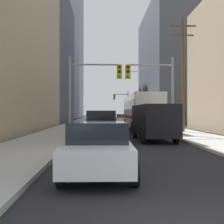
{
  "coord_description": "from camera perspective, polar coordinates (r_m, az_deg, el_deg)",
  "views": [
    {
      "loc": [
        -1.59,
        -3.28,
        1.8
      ],
      "look_at": [
        0.0,
        34.42,
        1.83
      ],
      "focal_mm": 43.38,
      "sensor_mm": 36.0,
      "label": 1
    }
  ],
  "objects": [
    {
      "name": "traffic_signal_near_right",
      "position": [
        20.92,
        8.46,
        6.1
      ],
      "size": [
        3.7,
        0.44,
        6.0
      ],
      "color": "gray",
      "rests_on": "ground"
    },
    {
      "name": "traffic_signal_far_right",
      "position": [
        54.23,
        2.07,
        2.28
      ],
      "size": [
        3.04,
        0.44,
        6.0
      ],
      "color": "gray",
      "rests_on": "ground"
    },
    {
      "name": "sedan_beige",
      "position": [
        41.84,
        2.02,
        -1.46
      ],
      "size": [
        1.95,
        4.21,
        1.52
      ],
      "color": "#C6B793",
      "rests_on": "ground"
    },
    {
      "name": "utility_pole_right",
      "position": [
        24.09,
        14.74,
        7.98
      ],
      "size": [
        2.2,
        0.28,
        9.78
      ],
      "color": "brown",
      "rests_on": "ground"
    },
    {
      "name": "pickup_truck_silver",
      "position": [
        16.52,
        -2.2,
        -3.05
      ],
      "size": [
        2.2,
        5.47,
        1.9
      ],
      "color": "#B7BABF",
      "rests_on": "ground"
    },
    {
      "name": "building_left_far_tower",
      "position": [
        96.52,
        -11.96,
        12.41
      ],
      "size": [
        18.21,
        21.06,
        45.27
      ],
      "primitive_type": "cube",
      "color": "#93939E",
      "rests_on": "ground"
    },
    {
      "name": "street_lamp_right",
      "position": [
        36.76,
        5.79,
        4.21
      ],
      "size": [
        2.32,
        0.32,
        7.5
      ],
      "color": "gray",
      "rests_on": "ground"
    },
    {
      "name": "building_left_mid_office",
      "position": [
        53.43,
        -18.67,
        11.17
      ],
      "size": [
        16.97,
        27.65,
        24.39
      ],
      "primitive_type": "cube",
      "color": "#4C515B",
      "rests_on": "ground"
    },
    {
      "name": "sidewalk_right",
      "position": [
        53.72,
        4.74,
        -1.89
      ],
      "size": [
        3.57,
        160.0,
        0.15
      ],
      "primitive_type": "cube",
      "color": "#9E9E99",
      "rests_on": "ground"
    },
    {
      "name": "city_bus",
      "position": [
        26.72,
        6.11,
        0.23
      ],
      "size": [
        2.67,
        11.53,
        3.4
      ],
      "color": "silver",
      "rests_on": "ground"
    },
    {
      "name": "sedan_navy",
      "position": [
        30.7,
        -2.59,
        -1.97
      ],
      "size": [
        1.96,
        4.26,
        1.52
      ],
      "color": "#141E4C",
      "rests_on": "ground"
    },
    {
      "name": "sedan_grey",
      "position": [
        22.39,
        -2.23,
        -2.68
      ],
      "size": [
        1.95,
        4.22,
        1.52
      ],
      "color": "slate",
      "rests_on": "ground"
    },
    {
      "name": "building_right_mid_block",
      "position": [
        56.04,
        17.45,
        9.2
      ],
      "size": [
        19.74,
        22.8,
        21.61
      ],
      "primitive_type": "cube",
      "color": "#4C515B",
      "rests_on": "ground"
    },
    {
      "name": "traffic_signal_near_left",
      "position": [
        20.56,
        -4.1,
        6.25
      ],
      "size": [
        4.02,
        0.44,
        6.0
      ],
      "color": "gray",
      "rests_on": "ground"
    },
    {
      "name": "sedan_white",
      "position": [
        7.86,
        -2.88,
        -7.54
      ],
      "size": [
        1.95,
        4.24,
        1.52
      ],
      "color": "white",
      "rests_on": "ground"
    },
    {
      "name": "cargo_van_black",
      "position": [
        17.3,
        8.77,
        -1.74
      ],
      "size": [
        2.16,
        5.27,
        2.26
      ],
      "color": "black",
      "rests_on": "ground"
    },
    {
      "name": "sidewalk_left",
      "position": [
        53.42,
        -6.17,
        -1.9
      ],
      "size": [
        3.57,
        160.0,
        0.15
      ],
      "primitive_type": "cube",
      "color": "#9E9E99",
      "rests_on": "ground"
    }
  ]
}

